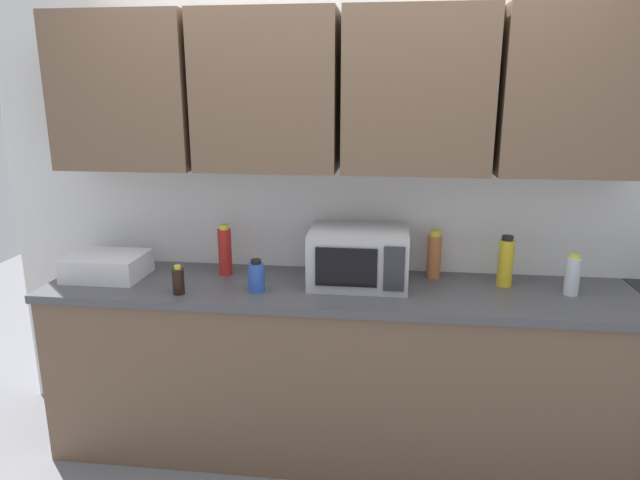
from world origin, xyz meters
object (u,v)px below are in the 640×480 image
Objects in this scene: bottle_soy_dark at (178,281)px; bottle_red_sauce at (225,251)px; bottle_clear_tall at (572,275)px; bottle_blue_cleaner at (256,277)px; bottle_yellow_mustard at (506,262)px; bottle_spice_jar at (434,255)px; microwave at (359,257)px; dish_rack at (107,266)px.

bottle_soy_dark is 0.53× the size of bottle_red_sauce.
bottle_clear_tall is 1.85m from bottle_soy_dark.
bottle_yellow_mustard reaches higher than bottle_blue_cleaner.
bottle_spice_jar is (0.86, 0.32, 0.05)m from bottle_blue_cleaner.
bottle_clear_tall reaches higher than bottle_soy_dark.
bottle_red_sauce is at bearing -175.70° from bottle_spice_jar.
microwave is 0.72m from bottle_yellow_mustard.
microwave is 1.80× the size of bottle_red_sauce.
bottle_soy_dark is at bearing -112.81° from bottle_red_sauce.
microwave reaches higher than bottle_spice_jar.
microwave is at bearing 178.08° from bottle_clear_tall.
bottle_blue_cleaner is 0.60× the size of bottle_red_sauce.
bottle_soy_dark is (-0.84, -0.25, -0.08)m from microwave.
bottle_blue_cleaner is 1.12× the size of bottle_soy_dark.
bottle_clear_tall is at bearing -16.36° from bottle_spice_jar.
microwave reaches higher than bottle_red_sauce.
dish_rack is at bearing -176.83° from bottle_yellow_mustard.
dish_rack is 1.49× the size of bottle_yellow_mustard.
dish_rack is 1.52× the size of bottle_spice_jar.
bottle_red_sauce reaches higher than bottle_soy_dark.
bottle_spice_jar reaches higher than bottle_clear_tall.
bottle_red_sauce is (-1.08, -0.08, 0.01)m from bottle_spice_jar.
bottle_red_sauce is (-1.42, 0.01, 0.00)m from bottle_yellow_mustard.
bottle_soy_dark is at bearing -167.24° from bottle_blue_cleaner.
bottle_blue_cleaner is at bearing 12.76° from bottle_soy_dark.
bottle_clear_tall reaches higher than bottle_blue_cleaner.
bottle_blue_cleaner is at bearing -160.35° from microwave.
bottle_red_sauce is at bearing 174.34° from microwave.
bottle_spice_jar is 1.08m from bottle_red_sauce.
dish_rack is at bearing 171.76° from bottle_blue_cleaner.
bottle_red_sauce is (-0.70, 0.07, -0.01)m from microwave.
bottle_spice_jar is 1.28m from bottle_soy_dark.
bottle_blue_cleaner is at bearing -169.14° from bottle_yellow_mustard.
bottle_red_sauce reaches higher than dish_rack.
dish_rack is 2.01m from bottle_yellow_mustard.
bottle_clear_tall is (1.01, -0.03, -0.05)m from microwave.
bottle_spice_jar is at bearing 18.33° from bottle_soy_dark.
microwave is at bearing 2.33° from dish_rack.
bottle_clear_tall is 0.74× the size of bottle_red_sauce.
bottle_spice_jar reaches higher than bottle_soy_dark.
bottle_red_sauce is at bearing 11.64° from dish_rack.
bottle_spice_jar is 0.93× the size of bottle_red_sauce.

